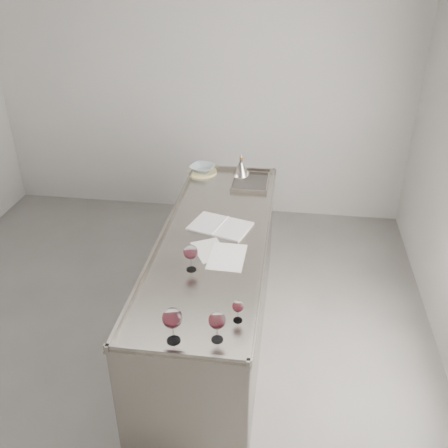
# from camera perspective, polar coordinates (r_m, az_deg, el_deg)

# --- Properties ---
(room_shell) EXTENTS (4.54, 5.04, 2.84)m
(room_shell) POSITION_cam_1_polar(r_m,az_deg,el_deg) (3.19, -11.05, 3.57)
(room_shell) COLOR #585653
(room_shell) RESTS_ON ground
(counter) EXTENTS (0.77, 2.42, 0.97)m
(counter) POSITION_cam_1_polar(r_m,az_deg,el_deg) (3.82, -1.12, -7.42)
(counter) COLOR gray
(counter) RESTS_ON ground
(wine_glass_left) EXTENTS (0.09, 0.09, 0.18)m
(wine_glass_left) POSITION_cam_1_polar(r_m,az_deg,el_deg) (3.14, -3.83, -3.30)
(wine_glass_left) COLOR white
(wine_glass_left) RESTS_ON counter
(wine_glass_middle) EXTENTS (0.11, 0.11, 0.21)m
(wine_glass_middle) POSITION_cam_1_polar(r_m,az_deg,el_deg) (2.62, -5.94, -10.73)
(wine_glass_middle) COLOR white
(wine_glass_middle) RESTS_ON counter
(wine_glass_right) EXTENTS (0.09, 0.09, 0.18)m
(wine_glass_right) POSITION_cam_1_polar(r_m,az_deg,el_deg) (2.62, -0.80, -11.03)
(wine_glass_right) COLOR white
(wine_glass_right) RESTS_ON counter
(wine_glass_small) EXTENTS (0.07, 0.07, 0.13)m
(wine_glass_small) POSITION_cam_1_polar(r_m,az_deg,el_deg) (2.76, 1.61, -9.47)
(wine_glass_small) COLOR white
(wine_glass_small) RESTS_ON counter
(notebook) EXTENTS (0.49, 0.40, 0.02)m
(notebook) POSITION_cam_1_polar(r_m,az_deg,el_deg) (3.67, -0.45, -0.23)
(notebook) COLOR white
(notebook) RESTS_ON counter
(loose_paper_top) EXTENTS (0.31, 0.34, 0.00)m
(loose_paper_top) POSITION_cam_1_polar(r_m,az_deg,el_deg) (3.40, -1.61, -3.00)
(loose_paper_top) COLOR silver
(loose_paper_top) RESTS_ON counter
(loose_paper_under) EXTENTS (0.24, 0.34, 0.00)m
(loose_paper_under) POSITION_cam_1_polar(r_m,az_deg,el_deg) (3.32, 0.35, -3.75)
(loose_paper_under) COLOR white
(loose_paper_under) RESTS_ON counter
(trivet) EXTENTS (0.33, 0.33, 0.02)m
(trivet) POSITION_cam_1_polar(r_m,az_deg,el_deg) (4.54, -2.49, 5.96)
(trivet) COLOR #C4B97E
(trivet) RESTS_ON counter
(ceramic_bowl) EXTENTS (0.27, 0.27, 0.05)m
(ceramic_bowl) POSITION_cam_1_polar(r_m,az_deg,el_deg) (4.52, -2.49, 6.38)
(ceramic_bowl) COLOR #90A0A7
(ceramic_bowl) RESTS_ON trivet
(wine_funnel) EXTENTS (0.15, 0.15, 0.21)m
(wine_funnel) POSITION_cam_1_polar(r_m,az_deg,el_deg) (4.47, 1.95, 6.36)
(wine_funnel) COLOR gray
(wine_funnel) RESTS_ON counter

